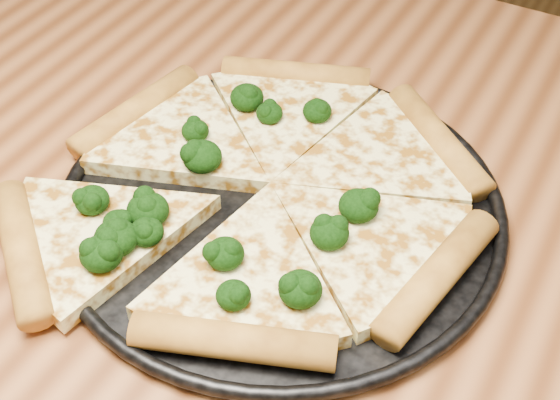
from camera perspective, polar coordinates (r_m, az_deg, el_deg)
The scene contains 4 objects.
dining_table at distance 0.73m, azimuth 2.47°, elevation -8.00°, with size 1.20×0.90×0.75m.
pizza_pan at distance 0.67m, azimuth 0.00°, elevation -0.50°, with size 0.38×0.38×0.02m.
pizza at distance 0.68m, azimuth -1.31°, elevation 0.94°, with size 0.39×0.41×0.03m.
broccoli_florets at distance 0.65m, azimuth -5.24°, elevation -0.35°, with size 0.23×0.27×0.03m.
Camera 1 is at (0.19, -0.41, 1.23)m, focal length 50.87 mm.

